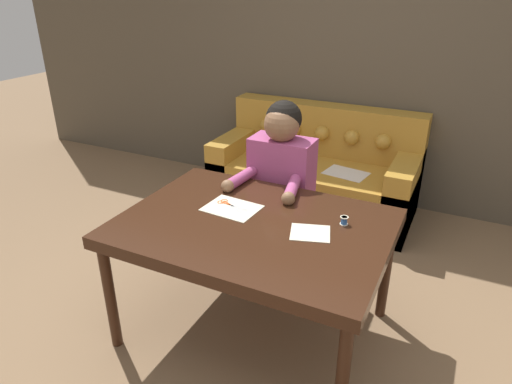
{
  "coord_description": "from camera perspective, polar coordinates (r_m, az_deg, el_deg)",
  "views": [
    {
      "loc": [
        0.83,
        -1.85,
        1.9
      ],
      "look_at": [
        -0.18,
        0.21,
        0.82
      ],
      "focal_mm": 32.0,
      "sensor_mm": 36.0,
      "label": 1
    }
  ],
  "objects": [
    {
      "name": "dining_table",
      "position": [
        2.47,
        -0.26,
        -5.14
      ],
      "size": [
        1.42,
        1.03,
        0.72
      ],
      "color": "#381E11",
      "rests_on": "ground_plane"
    },
    {
      "name": "pattern_paper_offcut",
      "position": [
        2.35,
        6.79,
        -5.09
      ],
      "size": [
        0.24,
        0.23,
        0.0
      ],
      "color": "beige",
      "rests_on": "dining_table"
    },
    {
      "name": "scissors",
      "position": [
        2.63,
        -3.6,
        -1.49
      ],
      "size": [
        0.2,
        0.11,
        0.01
      ],
      "color": "silver",
      "rests_on": "dining_table"
    },
    {
      "name": "couch",
      "position": [
        4.11,
        7.44,
        2.23
      ],
      "size": [
        1.74,
        0.81,
        0.89
      ],
      "color": "#B7842D",
      "rests_on": "ground_plane"
    },
    {
      "name": "thread_spool",
      "position": [
        2.45,
        10.95,
        -3.53
      ],
      "size": [
        0.04,
        0.04,
        0.05
      ],
      "color": "#3366B2",
      "rests_on": "dining_table"
    },
    {
      "name": "wall_back",
      "position": [
        4.14,
        14.86,
        15.98
      ],
      "size": [
        8.0,
        0.06,
        2.6
      ],
      "color": "brown",
      "rests_on": "ground_plane"
    },
    {
      "name": "ground_plane",
      "position": [
        2.78,
        1.55,
        -18.05
      ],
      "size": [
        16.0,
        16.0,
        0.0
      ],
      "primitive_type": "plane",
      "color": "#846647"
    },
    {
      "name": "person",
      "position": [
        3.06,
        3.11,
        0.71
      ],
      "size": [
        0.48,
        0.58,
        1.22
      ],
      "color": "#33281E",
      "rests_on": "ground_plane"
    },
    {
      "name": "pattern_paper_main",
      "position": [
        2.58,
        -3.03,
        -2.02
      ],
      "size": [
        0.31,
        0.25,
        0.0
      ],
      "color": "beige",
      "rests_on": "dining_table"
    }
  ]
}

